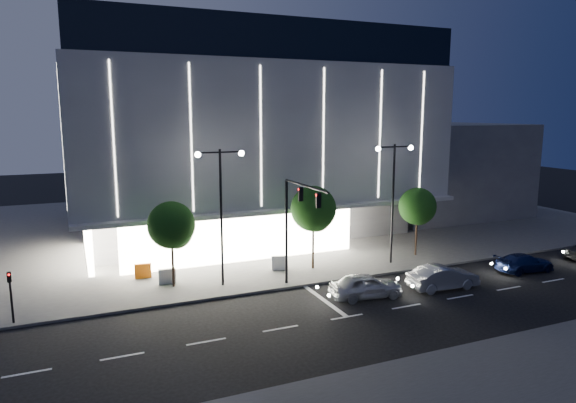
% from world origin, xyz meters
% --- Properties ---
extents(ground, '(160.00, 160.00, 0.00)m').
position_xyz_m(ground, '(0.00, 0.00, 0.00)').
color(ground, black).
rests_on(ground, ground).
extents(sidewalk_museum, '(70.00, 40.00, 0.15)m').
position_xyz_m(sidewalk_museum, '(5.00, 24.00, 0.07)').
color(sidewalk_museum, '#474747').
rests_on(sidewalk_museum, ground).
extents(sidewalk_near, '(70.00, 10.00, 0.15)m').
position_xyz_m(sidewalk_near, '(5.00, -12.00, 0.07)').
color(sidewalk_near, '#474747').
rests_on(sidewalk_near, ground).
extents(museum, '(30.00, 25.80, 18.00)m').
position_xyz_m(museum, '(2.98, 22.31, 9.27)').
color(museum, '#4C4C51').
rests_on(museum, ground).
extents(annex_building, '(16.00, 20.00, 10.00)m').
position_xyz_m(annex_building, '(26.00, 24.00, 5.00)').
color(annex_building, '#4C4C51').
rests_on(annex_building, ground).
extents(traffic_mast, '(0.33, 5.89, 7.07)m').
position_xyz_m(traffic_mast, '(1.00, 3.34, 5.03)').
color(traffic_mast, black).
rests_on(traffic_mast, ground).
extents(street_lamp_west, '(3.16, 0.36, 9.00)m').
position_xyz_m(street_lamp_west, '(-3.00, 6.00, 5.96)').
color(street_lamp_west, black).
rests_on(street_lamp_west, ground).
extents(street_lamp_east, '(3.16, 0.36, 9.00)m').
position_xyz_m(street_lamp_east, '(10.00, 6.00, 5.96)').
color(street_lamp_east, black).
rests_on(street_lamp_east, ground).
extents(ped_signal_far, '(0.22, 0.24, 3.00)m').
position_xyz_m(ped_signal_far, '(-15.00, 4.50, 1.89)').
color(ped_signal_far, black).
rests_on(ped_signal_far, ground).
extents(tree_left, '(3.02, 3.02, 5.72)m').
position_xyz_m(tree_left, '(-5.97, 7.02, 4.03)').
color(tree_left, black).
rests_on(tree_left, ground).
extents(tree_mid, '(3.25, 3.25, 6.15)m').
position_xyz_m(tree_mid, '(4.03, 7.02, 4.33)').
color(tree_mid, black).
rests_on(tree_mid, ground).
extents(tree_right, '(2.91, 2.91, 5.51)m').
position_xyz_m(tree_right, '(13.03, 7.02, 3.88)').
color(tree_right, black).
rests_on(tree_right, ground).
extents(car_lead, '(4.71, 2.33, 1.54)m').
position_xyz_m(car_lead, '(4.56, 0.69, 0.77)').
color(car_lead, '#B4B7BC').
rests_on(car_lead, ground).
extents(car_second, '(4.75, 1.86, 1.54)m').
position_xyz_m(car_second, '(9.98, 0.13, 0.77)').
color(car_second, '#B6BABF').
rests_on(car_second, ground).
extents(car_third, '(4.52, 2.06, 1.28)m').
position_xyz_m(car_third, '(17.82, 0.79, 0.64)').
color(car_third, navy).
rests_on(car_third, ground).
extents(barrier_a, '(1.12, 0.36, 1.00)m').
position_xyz_m(barrier_a, '(-7.59, 9.50, 0.65)').
color(barrier_a, orange).
rests_on(barrier_a, sidewalk_museum).
extents(barrier_b, '(1.11, 0.30, 1.00)m').
position_xyz_m(barrier_b, '(-6.28, 7.69, 0.65)').
color(barrier_b, silver).
rests_on(barrier_b, sidewalk_museum).
extents(barrier_d, '(1.13, 0.52, 1.00)m').
position_xyz_m(barrier_d, '(1.63, 7.65, 0.65)').
color(barrier_d, white).
rests_on(barrier_d, sidewalk_museum).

